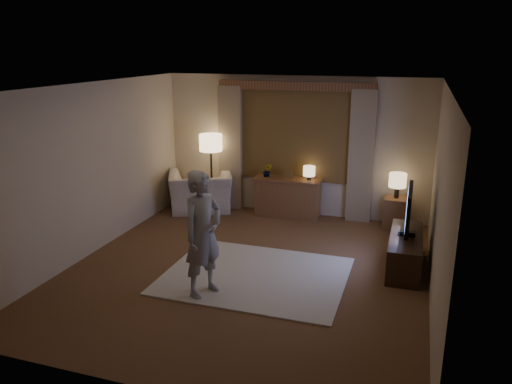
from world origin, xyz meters
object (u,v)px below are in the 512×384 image
at_px(side_table, 395,213).
at_px(tv_stand, 405,252).
at_px(armchair, 200,191).
at_px(person, 203,234).
at_px(sideboard, 287,198).

bearing_deg(side_table, tv_stand, -81.90).
relative_size(armchair, person, 0.72).
xyz_separation_m(side_table, tv_stand, (0.24, -1.65, -0.03)).
relative_size(sideboard, tv_stand, 0.86).
xyz_separation_m(sideboard, tv_stand, (2.21, -1.70, -0.10)).
bearing_deg(tv_stand, sideboard, 142.32).
height_order(armchair, person, person).
xyz_separation_m(sideboard, armchair, (-1.70, -0.20, 0.03)).
distance_m(tv_stand, person, 3.00).
distance_m(sideboard, person, 3.39).
distance_m(armchair, person, 3.51).
xyz_separation_m(sideboard, side_table, (1.97, -0.05, -0.07)).
bearing_deg(side_table, armchair, -177.73).
bearing_deg(armchair, person, 89.25).
height_order(sideboard, tv_stand, sideboard).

